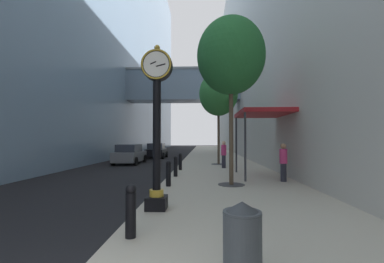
{
  "coord_description": "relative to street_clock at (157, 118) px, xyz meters",
  "views": [
    {
      "loc": [
        1.79,
        -1.98,
        2.03
      ],
      "look_at": [
        0.9,
        19.1,
        2.63
      ],
      "focal_mm": 24.52,
      "sensor_mm": 36.0,
      "label": 1
    }
  ],
  "objects": [
    {
      "name": "pedestrian_by_clock",
      "position": [
        2.6,
        10.15,
        -1.52
      ],
      "size": [
        0.39,
        0.39,
        1.75
      ],
      "color": "#23232D",
      "rests_on": "sidewalk_right"
    },
    {
      "name": "trash_bin",
      "position": [
        1.78,
        -3.46,
        -1.92
      ],
      "size": [
        0.53,
        0.53,
        1.05
      ],
      "color": "#383D42",
      "rests_on": "sidewalk_right"
    },
    {
      "name": "car_black_near",
      "position": [
        -3.68,
        20.59,
        -1.82
      ],
      "size": [
        1.99,
        4.08,
        1.59
      ],
      "color": "black",
      "rests_on": "ground"
    },
    {
      "name": "ground_plane",
      "position": [
        -0.54,
        21.94,
        -2.59
      ],
      "size": [
        110.0,
        110.0,
        0.0
      ],
      "primitive_type": "plane",
      "color": "black",
      "rests_on": "ground"
    },
    {
      "name": "storefront_awning",
      "position": [
        4.22,
        6.38,
        0.69
      ],
      "size": [
        2.4,
        3.6,
        3.3
      ],
      "color": "maroon",
      "rests_on": "sidewalk_right"
    },
    {
      "name": "sidewalk_right",
      "position": [
        2.46,
        24.94,
        -2.52
      ],
      "size": [
        6.0,
        80.0,
        0.14
      ],
      "primitive_type": "cube",
      "color": "#ADA593",
      "rests_on": "ground"
    },
    {
      "name": "street_tree_mid_near",
      "position": [
        2.42,
        12.69,
        2.84
      ],
      "size": [
        2.91,
        2.91,
        6.98
      ],
      "color": "#333335",
      "rests_on": "sidewalk_right"
    },
    {
      "name": "bollard_nearest",
      "position": [
        -0.14,
        -2.02,
        -1.92
      ],
      "size": [
        0.22,
        0.22,
        1.02
      ],
      "color": "black",
      "rests_on": "sidewalk_right"
    },
    {
      "name": "bollard_third",
      "position": [
        -0.14,
        3.46,
        -1.92
      ],
      "size": [
        0.22,
        0.22,
        1.02
      ],
      "color": "black",
      "rests_on": "sidewalk_right"
    },
    {
      "name": "building_block_right",
      "position": [
        9.96,
        24.94,
        11.13
      ],
      "size": [
        9.0,
        80.0,
        27.44
      ],
      "color": "#B7B2A8",
      "rests_on": "ground"
    },
    {
      "name": "bollard_fourth",
      "position": [
        -0.14,
        6.2,
        -1.92
      ],
      "size": [
        0.22,
        0.22,
        1.02
      ],
      "color": "black",
      "rests_on": "sidewalk_right"
    },
    {
      "name": "car_grey_mid",
      "position": [
        -4.77,
        14.22,
        -1.82
      ],
      "size": [
        2.11,
        4.08,
        1.59
      ],
      "color": "slate",
      "rests_on": "ground"
    },
    {
      "name": "street_clock",
      "position": [
        0.0,
        0.0,
        0.0
      ],
      "size": [
        0.84,
        0.55,
        4.47
      ],
      "color": "black",
      "rests_on": "sidewalk_right"
    },
    {
      "name": "street_tree_near",
      "position": [
        2.42,
        3.87,
        2.9
      ],
      "size": [
        2.83,
        2.83,
        7.0
      ],
      "color": "#333335",
      "rests_on": "sidewalk_right"
    },
    {
      "name": "pedestrian_walking",
      "position": [
        4.84,
        4.82,
        -1.56
      ],
      "size": [
        0.45,
        0.45,
        1.69
      ],
      "color": "#23232D",
      "rests_on": "sidewalk_right"
    },
    {
      "name": "building_block_left",
      "position": [
        -12.07,
        24.93,
        15.67
      ],
      "size": [
        22.4,
        80.0,
        36.65
      ],
      "color": "#758EA8",
      "rests_on": "ground"
    },
    {
      "name": "bollard_fifth",
      "position": [
        -0.14,
        8.94,
        -1.92
      ],
      "size": [
        0.22,
        0.22,
        1.02
      ],
      "color": "black",
      "rests_on": "sidewalk_right"
    }
  ]
}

